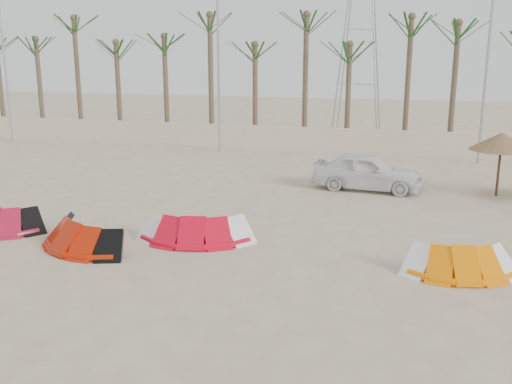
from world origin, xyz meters
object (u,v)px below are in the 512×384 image
(kite_red_left, at_px, (1,217))
(parasol_left, at_px, (502,141))
(kite_red_mid, at_px, (87,232))
(kite_orange, at_px, (460,257))
(kite_red_right, at_px, (199,225))
(car, at_px, (367,172))

(kite_red_left, bearing_deg, parasol_left, 29.38)
(kite_red_mid, xyz_separation_m, parasol_left, (12.49, 9.61, 1.78))
(kite_red_mid, distance_m, kite_orange, 10.52)
(parasol_left, bearing_deg, kite_red_right, -139.46)
(kite_red_right, height_order, car, car)
(kite_orange, bearing_deg, car, 109.61)
(kite_orange, distance_m, parasol_left, 9.33)
(kite_red_mid, distance_m, parasol_left, 15.86)
(kite_red_left, distance_m, kite_red_mid, 3.55)
(kite_red_left, bearing_deg, kite_orange, 0.23)
(kite_red_mid, xyz_separation_m, car, (7.41, 9.34, 0.34))
(kite_red_left, xyz_separation_m, kite_red_mid, (3.50, -0.62, 0.00))
(car, bearing_deg, kite_orange, -155.29)
(kite_orange, bearing_deg, kite_red_left, -179.77)
(kite_orange, bearing_deg, kite_red_mid, -176.34)
(kite_orange, bearing_deg, kite_red_right, 173.99)
(kite_red_left, xyz_separation_m, parasol_left, (15.99, 9.00, 1.78))
(kite_red_mid, bearing_deg, kite_red_left, 170.01)
(kite_red_left, xyz_separation_m, car, (10.91, 8.73, 0.34))
(kite_red_left, height_order, kite_red_mid, same)
(kite_red_mid, xyz_separation_m, kite_orange, (10.50, 0.67, -0.00))
(kite_red_left, distance_m, parasol_left, 18.43)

